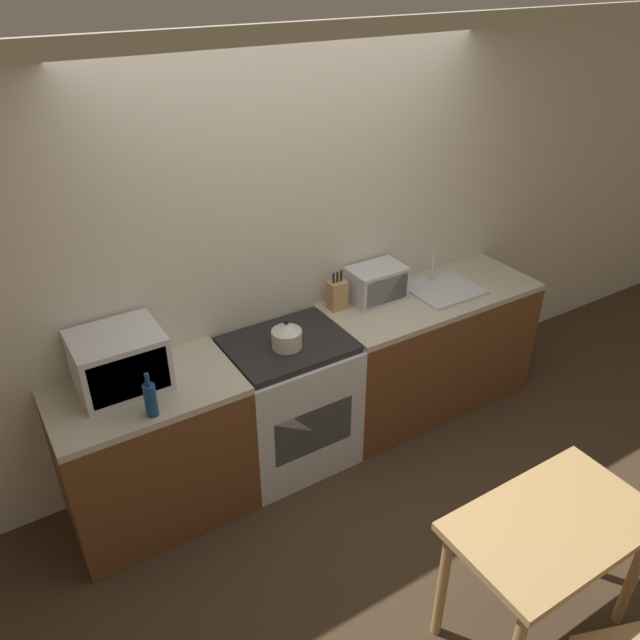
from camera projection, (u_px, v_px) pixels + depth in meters
The scene contains 12 objects.
ground_plane at pixel (377, 499), 3.85m from camera, with size 16.00×16.00×0.00m, color #3D2D1E.
wall_back at pixel (295, 251), 3.89m from camera, with size 10.00×0.06×2.60m.
counter_left_run at pixel (155, 452), 3.56m from camera, with size 1.02×0.62×0.90m.
counter_right_run at pixel (427, 349), 4.47m from camera, with size 1.54×0.62×0.90m.
stove_range at pixel (289, 402), 3.96m from camera, with size 0.74×0.62×0.90m.
kettle at pixel (287, 335), 3.64m from camera, with size 0.18×0.18×0.19m.
microwave at pixel (119, 360), 3.28m from camera, with size 0.46×0.38×0.31m.
bottle at pixel (151, 399), 3.09m from camera, with size 0.06×0.06×0.25m.
knife_block at pixel (337, 295), 4.03m from camera, with size 0.12×0.09×0.26m.
toaster_oven at pixel (376, 283), 4.14m from camera, with size 0.37×0.25×0.23m.
sink_basin at pixel (444, 288), 4.29m from camera, with size 0.46×0.40×0.24m.
dining_table at pixel (550, 539), 2.80m from camera, with size 0.94×0.56×0.75m.
Camera 1 is at (-1.75, -2.15, 2.91)m, focal length 35.00 mm.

